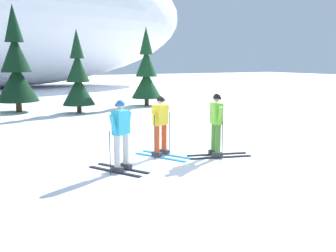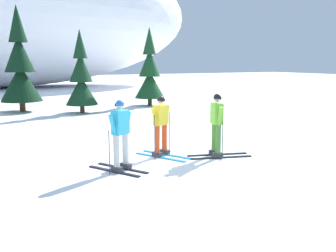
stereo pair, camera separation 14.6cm
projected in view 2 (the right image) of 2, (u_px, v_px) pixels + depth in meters
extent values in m
plane|color=white|center=(147.00, 159.00, 10.14)|extent=(120.00, 120.00, 0.00)
cube|color=black|center=(114.00, 171.00, 8.97)|extent=(0.88, 1.42, 0.03)
cube|color=black|center=(123.00, 168.00, 9.24)|extent=(0.88, 1.42, 0.03)
cube|color=#38383D|center=(117.00, 169.00, 8.90)|extent=(0.26, 0.31, 0.12)
cube|color=#38383D|center=(126.00, 166.00, 9.17)|extent=(0.26, 0.31, 0.12)
cylinder|color=silver|center=(116.00, 151.00, 8.82)|extent=(0.15, 0.15, 0.77)
cylinder|color=silver|center=(125.00, 148.00, 9.09)|extent=(0.15, 0.15, 0.77)
cube|color=#33B7D6|center=(120.00, 122.00, 8.84)|extent=(0.48, 0.41, 0.57)
cylinder|color=#33B7D6|center=(113.00, 126.00, 8.64)|extent=(0.29, 0.22, 0.58)
cylinder|color=#33B7D6|center=(127.00, 123.00, 9.07)|extent=(0.29, 0.22, 0.58)
sphere|color=beige|center=(120.00, 105.00, 8.77)|extent=(0.19, 0.19, 0.19)
sphere|color=#2366B2|center=(120.00, 104.00, 8.77)|extent=(0.21, 0.21, 0.21)
cube|color=black|center=(117.00, 105.00, 8.81)|extent=(0.15, 0.11, 0.07)
cylinder|color=#2D2D33|center=(109.00, 152.00, 8.71)|extent=(0.02, 0.02, 1.05)
cylinder|color=#2D2D33|center=(110.00, 172.00, 8.79)|extent=(0.07, 0.07, 0.01)
cylinder|color=#2D2D33|center=(128.00, 147.00, 9.28)|extent=(0.02, 0.02, 1.05)
cylinder|color=#2D2D33|center=(129.00, 165.00, 9.36)|extent=(0.07, 0.07, 0.01)
cube|color=#2893CC|center=(167.00, 155.00, 10.55)|extent=(0.89, 1.52, 0.03)
cube|color=#2893CC|center=(160.00, 157.00, 10.27)|extent=(0.89, 1.52, 0.03)
cube|color=#38383D|center=(164.00, 152.00, 10.60)|extent=(0.26, 0.31, 0.12)
cube|color=#38383D|center=(157.00, 154.00, 10.31)|extent=(0.26, 0.31, 0.12)
cylinder|color=#DB471E|center=(164.00, 137.00, 10.52)|extent=(0.15, 0.15, 0.75)
cylinder|color=#DB471E|center=(157.00, 139.00, 10.24)|extent=(0.15, 0.15, 0.75)
cube|color=yellow|center=(161.00, 115.00, 10.27)|extent=(0.50, 0.42, 0.55)
cylinder|color=yellow|center=(166.00, 116.00, 10.50)|extent=(0.29, 0.22, 0.58)
cylinder|color=yellow|center=(155.00, 118.00, 10.06)|extent=(0.29, 0.22, 0.58)
sphere|color=tan|center=(161.00, 100.00, 10.20)|extent=(0.19, 0.19, 0.19)
sphere|color=black|center=(161.00, 99.00, 10.19)|extent=(0.21, 0.21, 0.21)
cube|color=black|center=(163.00, 100.00, 10.15)|extent=(0.15, 0.10, 0.07)
cylinder|color=#2D2D33|center=(170.00, 133.00, 10.62)|extent=(0.02, 0.02, 1.22)
cylinder|color=#2D2D33|center=(170.00, 152.00, 10.72)|extent=(0.07, 0.07, 0.01)
cylinder|color=#2D2D33|center=(155.00, 137.00, 10.04)|extent=(0.02, 0.02, 1.22)
cylinder|color=#2D2D33|center=(155.00, 157.00, 10.13)|extent=(0.07, 0.07, 0.01)
cube|color=black|center=(217.00, 154.00, 10.58)|extent=(1.71, 0.58, 0.03)
cube|color=black|center=(221.00, 157.00, 10.24)|extent=(1.71, 0.58, 0.03)
cube|color=#38383D|center=(214.00, 152.00, 10.54)|extent=(0.31, 0.21, 0.12)
cube|color=#38383D|center=(218.00, 155.00, 10.21)|extent=(0.31, 0.21, 0.12)
cylinder|color=#4C8433|center=(214.00, 137.00, 10.47)|extent=(0.15, 0.15, 0.78)
cylinder|color=#4C8433|center=(218.00, 139.00, 10.13)|extent=(0.15, 0.15, 0.78)
cube|color=#75C638|center=(217.00, 114.00, 10.18)|extent=(0.35, 0.49, 0.58)
cylinder|color=#75C638|center=(214.00, 114.00, 10.45)|extent=(0.17, 0.29, 0.58)
cylinder|color=#75C638|center=(220.00, 117.00, 9.93)|extent=(0.17, 0.29, 0.58)
sphere|color=tan|center=(217.00, 99.00, 10.11)|extent=(0.19, 0.19, 0.19)
sphere|color=black|center=(217.00, 97.00, 10.10)|extent=(0.21, 0.21, 0.21)
cube|color=black|center=(220.00, 98.00, 10.12)|extent=(0.08, 0.15, 0.07)
cylinder|color=#2D2D33|center=(214.00, 135.00, 10.66)|extent=(0.02, 0.02, 1.06)
cylinder|color=#2D2D33|center=(214.00, 151.00, 10.74)|extent=(0.07, 0.07, 0.01)
cylinder|color=#2D2D33|center=(222.00, 141.00, 9.97)|extent=(0.02, 0.02, 1.06)
cylinder|color=#2D2D33|center=(222.00, 158.00, 10.05)|extent=(0.07, 0.07, 0.01)
cylinder|color=#47301E|center=(22.00, 105.00, 19.58)|extent=(0.30, 0.30, 0.74)
cone|color=black|center=(21.00, 83.00, 19.39)|extent=(2.13, 2.13, 1.91)
cone|color=black|center=(19.00, 53.00, 19.12)|extent=(1.53, 1.53, 1.91)
cone|color=black|center=(17.00, 23.00, 18.86)|extent=(0.94, 0.94, 1.91)
cylinder|color=#47301E|center=(82.00, 107.00, 19.13)|extent=(0.23, 0.23, 0.57)
cone|color=#14381E|center=(82.00, 90.00, 18.98)|extent=(1.64, 1.64, 1.47)
cone|color=#14381E|center=(81.00, 67.00, 18.78)|extent=(1.18, 1.18, 1.47)
cone|color=#14381E|center=(80.00, 44.00, 18.57)|extent=(0.72, 0.72, 1.47)
cylinder|color=#47301E|center=(150.00, 100.00, 22.26)|extent=(0.25, 0.25, 0.62)
cone|color=#194723|center=(150.00, 84.00, 22.10)|extent=(1.78, 1.78, 1.60)
cone|color=#194723|center=(150.00, 63.00, 21.88)|extent=(1.28, 1.28, 1.60)
cone|color=#194723|center=(149.00, 41.00, 21.65)|extent=(0.78, 0.78, 1.60)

